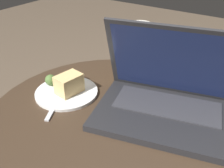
% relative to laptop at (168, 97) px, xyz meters
% --- Properties ---
extents(table, '(0.70, 0.70, 0.55)m').
position_rel_laptop_xyz_m(table, '(-0.11, -0.09, -0.21)').
color(table, '#515156').
rests_on(table, ground_plane).
extents(laptop, '(0.41, 0.32, 0.24)m').
position_rel_laptop_xyz_m(laptop, '(0.00, 0.00, 0.00)').
color(laptop, '#232326').
rests_on(laptop, table).
extents(beer_glass, '(0.08, 0.08, 0.19)m').
position_rel_laptop_xyz_m(beer_glass, '(-0.16, 0.12, 0.04)').
color(beer_glass, gold).
rests_on(beer_glass, table).
extents(snack_plate, '(0.19, 0.19, 0.07)m').
position_rel_laptop_xyz_m(snack_plate, '(-0.29, -0.08, -0.03)').
color(snack_plate, white).
rests_on(snack_plate, table).
extents(fork, '(0.09, 0.15, 0.00)m').
position_rel_laptop_xyz_m(fork, '(-0.28, -0.13, -0.05)').
color(fork, silver).
rests_on(fork, table).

